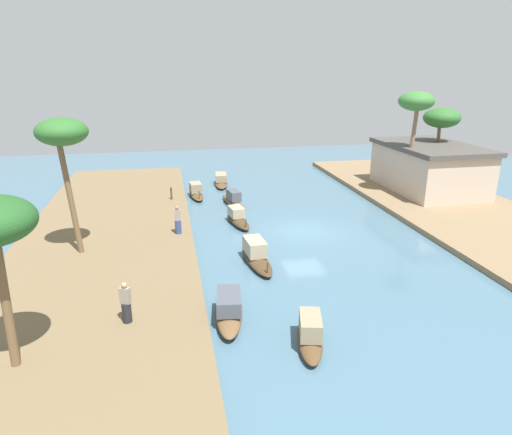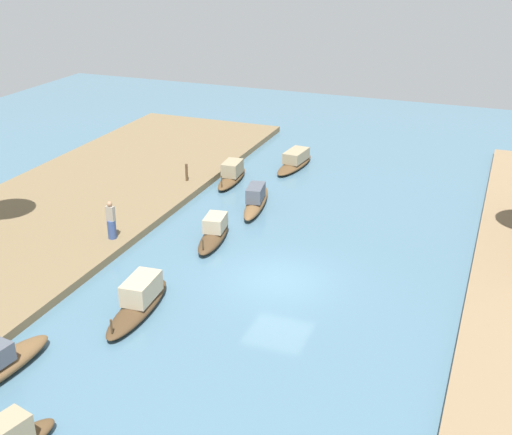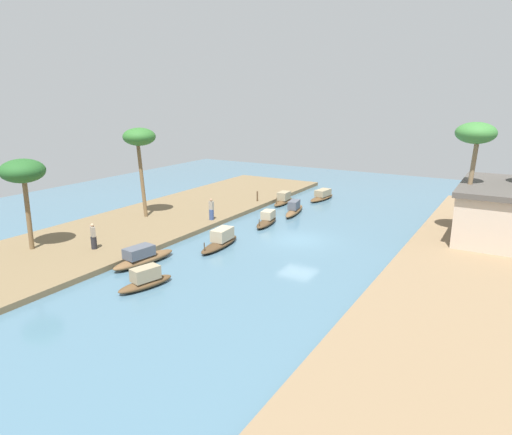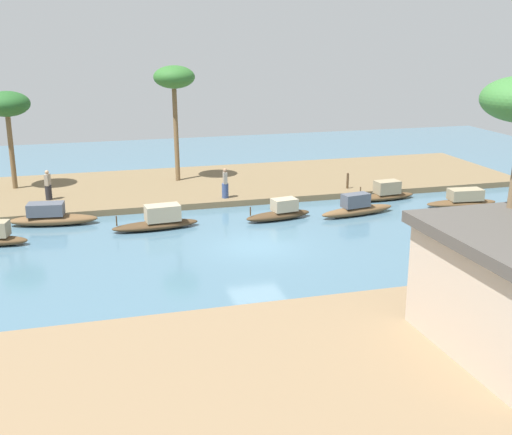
{
  "view_description": "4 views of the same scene",
  "coord_description": "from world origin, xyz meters",
  "px_view_note": "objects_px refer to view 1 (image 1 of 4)",
  "views": [
    {
      "loc": [
        25.7,
        -8.26,
        9.82
      ],
      "look_at": [
        -2.21,
        -2.72,
        0.42
      ],
      "focal_mm": 31.47,
      "sensor_mm": 36.0,
      "label": 1
    },
    {
      "loc": [
        21.93,
        7.6,
        12.8
      ],
      "look_at": [
        -3.41,
        -2.33,
        0.97
      ],
      "focal_mm": 46.46,
      "sensor_mm": 36.0,
      "label": 2
    },
    {
      "loc": [
        28.52,
        13.29,
        9.98
      ],
      "look_at": [
        -0.56,
        -3.89,
        1.02
      ],
      "focal_mm": 32.13,
      "sensor_mm": 36.0,
      "label": 3
    },
    {
      "loc": [
        7.78,
        27.62,
        9.68
      ],
      "look_at": [
        -0.48,
        -1.87,
        0.83
      ],
      "focal_mm": 45.63,
      "sensor_mm": 36.0,
      "label": 4
    }
  ],
  "objects_px": {
    "person_by_mooring": "(126,305)",
    "riverside_building": "(429,167)",
    "sampan_with_tall_canopy": "(229,307)",
    "palm_tree_left_near": "(62,135)",
    "mooring_post": "(171,193)",
    "sampan_near_left_bank": "(233,200)",
    "palm_tree_right_tall": "(416,104)",
    "palm_tree_right_short": "(442,119)",
    "sampan_with_red_awning": "(310,334)",
    "person_on_near_bank": "(178,222)",
    "sampan_open_hull": "(256,255)",
    "sampan_midstream": "(221,181)",
    "sampan_upstream_small": "(196,192)",
    "sampan_foreground": "(238,218)"
  },
  "relations": [
    {
      "from": "sampan_open_hull",
      "to": "sampan_midstream",
      "type": "distance_m",
      "value": 17.31
    },
    {
      "from": "person_on_near_bank",
      "to": "mooring_post",
      "type": "height_order",
      "value": "person_on_near_bank"
    },
    {
      "from": "sampan_upstream_small",
      "to": "person_by_mooring",
      "type": "bearing_deg",
      "value": -16.51
    },
    {
      "from": "person_by_mooring",
      "to": "palm_tree_right_short",
      "type": "distance_m",
      "value": 30.32
    },
    {
      "from": "palm_tree_right_tall",
      "to": "palm_tree_right_short",
      "type": "height_order",
      "value": "palm_tree_right_tall"
    },
    {
      "from": "sampan_with_red_awning",
      "to": "person_on_near_bank",
      "type": "xyz_separation_m",
      "value": [
        -12.17,
        -4.45,
        0.61
      ]
    },
    {
      "from": "sampan_upstream_small",
      "to": "palm_tree_right_short",
      "type": "bearing_deg",
      "value": 80.84
    },
    {
      "from": "sampan_with_tall_canopy",
      "to": "sampan_upstream_small",
      "type": "distance_m",
      "value": 18.94
    },
    {
      "from": "sampan_midstream",
      "to": "sampan_with_red_awning",
      "type": "relative_size",
      "value": 1.26
    },
    {
      "from": "sampan_open_hull",
      "to": "sampan_near_left_bank",
      "type": "bearing_deg",
      "value": 173.42
    },
    {
      "from": "palm_tree_left_near",
      "to": "sampan_midstream",
      "type": "bearing_deg",
      "value": 146.84
    },
    {
      "from": "sampan_open_hull",
      "to": "sampan_foreground",
      "type": "relative_size",
      "value": 1.18
    },
    {
      "from": "sampan_near_left_bank",
      "to": "sampan_foreground",
      "type": "bearing_deg",
      "value": -14.97
    },
    {
      "from": "sampan_open_hull",
      "to": "person_on_near_bank",
      "type": "xyz_separation_m",
      "value": [
        -4.38,
        -3.94,
        0.61
      ]
    },
    {
      "from": "sampan_with_tall_canopy",
      "to": "palm_tree_left_near",
      "type": "distance_m",
      "value": 12.28
    },
    {
      "from": "palm_tree_left_near",
      "to": "riverside_building",
      "type": "relative_size",
      "value": 0.76
    },
    {
      "from": "sampan_with_tall_canopy",
      "to": "person_on_near_bank",
      "type": "relative_size",
      "value": 2.62
    },
    {
      "from": "sampan_with_red_awning",
      "to": "person_on_near_bank",
      "type": "height_order",
      "value": "person_on_near_bank"
    },
    {
      "from": "palm_tree_right_tall",
      "to": "riverside_building",
      "type": "height_order",
      "value": "palm_tree_right_tall"
    },
    {
      "from": "sampan_with_red_awning",
      "to": "riverside_building",
      "type": "height_order",
      "value": "riverside_building"
    },
    {
      "from": "sampan_upstream_small",
      "to": "sampan_near_left_bank",
      "type": "xyz_separation_m",
      "value": [
        3.02,
        2.61,
        -0.0
      ]
    },
    {
      "from": "sampan_near_left_bank",
      "to": "mooring_post",
      "type": "distance_m",
      "value": 4.8
    },
    {
      "from": "palm_tree_right_short",
      "to": "sampan_open_hull",
      "type": "bearing_deg",
      "value": -55.98
    },
    {
      "from": "mooring_post",
      "to": "palm_tree_right_short",
      "type": "xyz_separation_m",
      "value": [
        -0.03,
        22.18,
        5.17
      ]
    },
    {
      "from": "sampan_near_left_bank",
      "to": "palm_tree_right_tall",
      "type": "distance_m",
      "value": 15.45
    },
    {
      "from": "person_on_near_bank",
      "to": "palm_tree_right_short",
      "type": "relative_size",
      "value": 0.27
    },
    {
      "from": "person_on_near_bank",
      "to": "sampan_open_hull",
      "type": "bearing_deg",
      "value": 132.96
    },
    {
      "from": "mooring_post",
      "to": "palm_tree_left_near",
      "type": "xyz_separation_m",
      "value": [
        9.63,
        -5.24,
        5.86
      ]
    },
    {
      "from": "person_by_mooring",
      "to": "palm_tree_left_near",
      "type": "bearing_deg",
      "value": -44.16
    },
    {
      "from": "sampan_with_red_awning",
      "to": "riverside_building",
      "type": "xyz_separation_m",
      "value": [
        -18.77,
        16.07,
        1.8
      ]
    },
    {
      "from": "palm_tree_right_short",
      "to": "mooring_post",
      "type": "bearing_deg",
      "value": -89.93
    },
    {
      "from": "sampan_upstream_small",
      "to": "person_by_mooring",
      "type": "height_order",
      "value": "person_by_mooring"
    },
    {
      "from": "sampan_midstream",
      "to": "mooring_post",
      "type": "distance_m",
      "value": 6.86
    },
    {
      "from": "palm_tree_right_tall",
      "to": "palm_tree_right_short",
      "type": "bearing_deg",
      "value": 121.36
    },
    {
      "from": "sampan_upstream_small",
      "to": "riverside_building",
      "type": "xyz_separation_m",
      "value": [
        2.73,
        18.83,
        1.83
      ]
    },
    {
      "from": "sampan_with_red_awning",
      "to": "palm_tree_left_near",
      "type": "distance_m",
      "value": 15.6
    },
    {
      "from": "person_by_mooring",
      "to": "riverside_building",
      "type": "distance_m",
      "value": 28.15
    },
    {
      "from": "sampan_foreground",
      "to": "riverside_building",
      "type": "distance_m",
      "value": 17.28
    },
    {
      "from": "sampan_with_tall_canopy",
      "to": "sampan_open_hull",
      "type": "distance_m",
      "value": 5.66
    },
    {
      "from": "palm_tree_left_near",
      "to": "sampan_with_red_awning",
      "type": "bearing_deg",
      "value": 44.13
    },
    {
      "from": "palm_tree_right_tall",
      "to": "sampan_with_red_awning",
      "type": "bearing_deg",
      "value": -37.78
    },
    {
      "from": "sampan_with_red_awning",
      "to": "person_on_near_bank",
      "type": "distance_m",
      "value": 12.97
    },
    {
      "from": "mooring_post",
      "to": "palm_tree_left_near",
      "type": "distance_m",
      "value": 12.43
    },
    {
      "from": "sampan_upstream_small",
      "to": "person_by_mooring",
      "type": "distance_m",
      "value": 19.57
    },
    {
      "from": "palm_tree_right_short",
      "to": "person_on_near_bank",
      "type": "bearing_deg",
      "value": -70.51
    },
    {
      "from": "sampan_near_left_bank",
      "to": "person_by_mooring",
      "type": "xyz_separation_m",
      "value": [
        16.12,
        -6.62,
        0.65
      ]
    },
    {
      "from": "sampan_with_tall_canopy",
      "to": "riverside_building",
      "type": "distance_m",
      "value": 24.86
    },
    {
      "from": "sampan_open_hull",
      "to": "palm_tree_right_tall",
      "type": "height_order",
      "value": "palm_tree_right_tall"
    },
    {
      "from": "palm_tree_right_short",
      "to": "sampan_with_tall_canopy",
      "type": "bearing_deg",
      "value": -49.28
    },
    {
      "from": "person_on_near_bank",
      "to": "person_by_mooring",
      "type": "bearing_deg",
      "value": 77.73
    }
  ]
}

